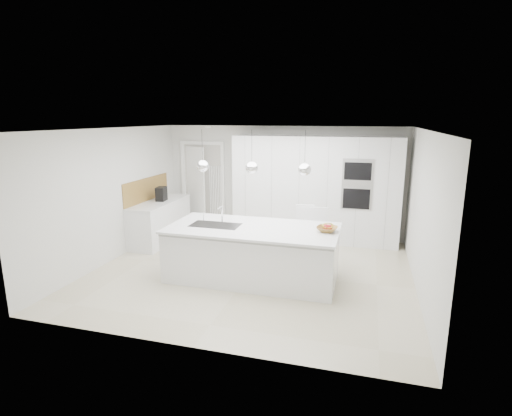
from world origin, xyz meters
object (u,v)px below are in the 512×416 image
(bar_stool_left, at_px, (303,235))
(bar_stool_right, at_px, (317,237))
(espresso_machine, at_px, (161,194))
(island_base, at_px, (252,255))
(fruit_bowl, at_px, (327,229))

(bar_stool_left, height_order, bar_stool_right, bar_stool_left)
(espresso_machine, relative_size, bar_stool_right, 0.29)
(bar_stool_left, distance_m, bar_stool_right, 0.26)
(island_base, distance_m, espresso_machine, 3.04)
(espresso_machine, distance_m, bar_stool_right, 3.58)
(island_base, xyz_separation_m, espresso_machine, (-2.53, 1.57, 0.62))
(island_base, relative_size, bar_stool_right, 2.66)
(bar_stool_left, bearing_deg, espresso_machine, 164.26)
(fruit_bowl, xyz_separation_m, espresso_machine, (-3.75, 1.46, 0.11))
(island_base, distance_m, fruit_bowl, 1.33)
(island_base, xyz_separation_m, bar_stool_right, (0.97, 1.00, 0.10))
(island_base, relative_size, fruit_bowl, 8.45)
(bar_stool_left, relative_size, bar_stool_right, 1.03)
(fruit_bowl, relative_size, espresso_machine, 1.09)
(fruit_bowl, xyz_separation_m, bar_stool_right, (-0.25, 0.88, -0.41))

